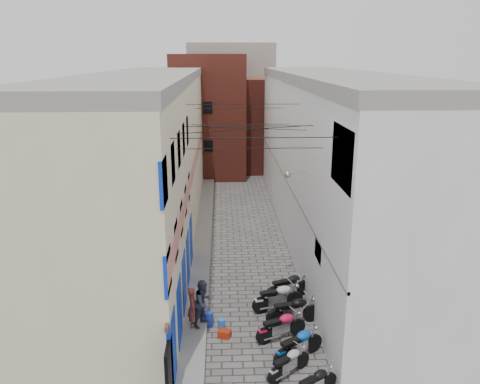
{
  "coord_description": "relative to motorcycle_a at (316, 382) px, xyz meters",
  "views": [
    {
      "loc": [
        -0.99,
        -11.66,
        9.81
      ],
      "look_at": [
        -0.04,
        11.77,
        3.0
      ],
      "focal_mm": 35.0,
      "sensor_mm": 36.0,
      "label": 1
    }
  ],
  "objects": [
    {
      "name": "plinth",
      "position": [
        -3.79,
        12.97,
        -0.37
      ],
      "size": [
        0.9,
        26.0,
        0.25
      ],
      "primitive_type": "cube",
      "color": "gray",
      "rests_on": "ground"
    },
    {
      "name": "building_left",
      "position": [
        -6.72,
        12.92,
        4.01
      ],
      "size": [
        5.1,
        27.0,
        9.0
      ],
      "color": "beige",
      "rests_on": "ground"
    },
    {
      "name": "building_right",
      "position": [
        3.26,
        12.96,
        4.01
      ],
      "size": [
        5.94,
        26.0,
        9.0
      ],
      "color": "silver",
      "rests_on": "ground"
    },
    {
      "name": "building_far_brick_left",
      "position": [
        -3.74,
        27.97,
        4.51
      ],
      "size": [
        6.0,
        6.0,
        10.0
      ],
      "primitive_type": "cube",
      "color": "maroon",
      "rests_on": "ground"
    },
    {
      "name": "building_far_brick_right",
      "position": [
        1.26,
        29.97,
        3.51
      ],
      "size": [
        5.0,
        6.0,
        8.0
      ],
      "primitive_type": "cube",
      "color": "maroon",
      "rests_on": "ground"
    },
    {
      "name": "building_far_concrete",
      "position": [
        -1.74,
        33.97,
        5.01
      ],
      "size": [
        8.0,
        5.0,
        11.0
      ],
      "primitive_type": "cube",
      "color": "gray",
      "rests_on": "ground"
    },
    {
      "name": "far_shopfront",
      "position": [
        -1.74,
        25.17,
        0.71
      ],
      "size": [
        2.0,
        0.3,
        2.4
      ],
      "primitive_type": "cube",
      "color": "black",
      "rests_on": "ground"
    },
    {
      "name": "overhead_wires",
      "position": [
        -1.74,
        7.61,
        6.63
      ],
      "size": [
        5.8,
        13.02,
        1.32
      ],
      "color": "black",
      "rests_on": "ground"
    },
    {
      "name": "motorcycle_a",
      "position": [
        0.0,
        0.0,
        0.0
      ],
      "size": [
        1.72,
        1.36,
        0.98
      ],
      "primitive_type": null,
      "rotation": [
        0.0,
        0.0,
        -1.01
      ],
      "color": "black",
      "rests_on": "ground"
    },
    {
      "name": "motorcycle_b",
      "position": [
        -0.66,
        0.95,
        0.02
      ],
      "size": [
        1.75,
        1.51,
        1.03
      ],
      "primitive_type": null,
      "rotation": [
        0.0,
        0.0,
        -0.93
      ],
      "color": "#9E9EA2",
      "rests_on": "ground"
    },
    {
      "name": "motorcycle_c",
      "position": [
        -0.22,
        1.8,
        0.11
      ],
      "size": [
        2.09,
        1.68,
        1.2
      ],
      "primitive_type": null,
      "rotation": [
        0.0,
        0.0,
        -0.99
      ],
      "color": "#0A4AA2",
      "rests_on": "ground"
    },
    {
      "name": "motorcycle_d",
      "position": [
        -0.66,
        2.97,
        0.08
      ],
      "size": [
        2.08,
        1.34,
        1.15
      ],
      "primitive_type": null,
      "rotation": [
        0.0,
        0.0,
        -1.18
      ],
      "color": "red",
      "rests_on": "ground"
    },
    {
      "name": "motorcycle_e",
      "position": [
        -0.07,
        3.95,
        0.13
      ],
      "size": [
        2.24,
        1.11,
        1.24
      ],
      "primitive_type": null,
      "rotation": [
        0.0,
        0.0,
        -1.36
      ],
      "color": "black",
      "rests_on": "ground"
    },
    {
      "name": "motorcycle_f",
      "position": [
        -0.53,
        4.97,
        0.14
      ],
      "size": [
        2.27,
        1.26,
        1.26
      ],
      "primitive_type": null,
      "rotation": [
        0.0,
        0.0,
        -1.29
      ],
      "color": "silver",
      "rests_on": "ground"
    },
    {
      "name": "motorcycle_g",
      "position": [
        0.03,
        5.93,
        0.11
      ],
      "size": [
        2.19,
        1.35,
        1.21
      ],
      "primitive_type": null,
      "rotation": [
        0.0,
        0.0,
        -1.21
      ],
      "color": "black",
      "rests_on": "ground"
    },
    {
      "name": "person_a",
      "position": [
        -3.84,
        3.59,
        0.52
      ],
      "size": [
        0.37,
        0.56,
        1.53
      ],
      "primitive_type": "imported",
      "rotation": [
        0.0,
        0.0,
        1.58
      ],
      "color": "brown",
      "rests_on": "plinth"
    },
    {
      "name": "person_b",
      "position": [
        -3.44,
        3.65,
        0.65
      ],
      "size": [
        1.05,
        1.09,
        1.78
      ],
      "primitive_type": "imported",
      "rotation": [
        0.0,
        0.0,
        0.94
      ],
      "color": "#33394D",
      "rests_on": "plinth"
    },
    {
      "name": "water_jug_near",
      "position": [
        -2.79,
        3.64,
        -0.27
      ],
      "size": [
        0.32,
        0.32,
        0.45
      ],
      "primitive_type": "cylinder",
      "rotation": [
        0.0,
        0.0,
        -0.11
      ],
      "color": "blue",
      "rests_on": "ground"
    },
    {
      "name": "water_jug_far",
      "position": [
        -3.29,
        3.96,
        -0.21
      ],
      "size": [
        0.42,
        0.42,
        0.57
      ],
      "primitive_type": "cylinder",
      "rotation": [
        0.0,
        0.0,
        -0.18
      ],
      "color": "#2138A8",
      "rests_on": "ground"
    },
    {
      "name": "red_crate",
      "position": [
        -2.69,
        3.17,
        -0.35
      ],
      "size": [
        0.52,
        0.45,
        0.28
      ],
      "primitive_type": "cube",
      "rotation": [
        0.0,
        0.0,
        -0.3
      ],
      "color": "#A4240B",
      "rests_on": "ground"
    }
  ]
}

